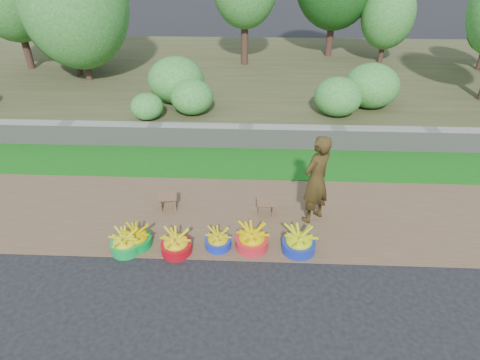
{
  "coord_description": "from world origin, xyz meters",
  "views": [
    {
      "loc": [
        0.25,
        -4.84,
        4.56
      ],
      "look_at": [
        -0.02,
        1.3,
        0.75
      ],
      "focal_mm": 30.0,
      "sensor_mm": 36.0,
      "label": 1
    }
  ],
  "objects_px": {
    "basin_d": "(218,240)",
    "stool_right": "(266,204)",
    "stool_left": "(167,198)",
    "basin_e": "(252,239)",
    "basin_f": "(299,242)",
    "basin_a": "(125,243)",
    "vendor_woman": "(316,180)",
    "basin_c": "(176,244)",
    "basin_b": "(137,238)"
  },
  "relations": [
    {
      "from": "stool_left",
      "to": "vendor_woman",
      "type": "bearing_deg",
      "value": -3.84
    },
    {
      "from": "basin_a",
      "to": "stool_right",
      "type": "bearing_deg",
      "value": 25.1
    },
    {
      "from": "basin_e",
      "to": "vendor_woman",
      "type": "distance_m",
      "value": 1.54
    },
    {
      "from": "basin_e",
      "to": "basin_f",
      "type": "distance_m",
      "value": 0.78
    },
    {
      "from": "basin_c",
      "to": "stool_right",
      "type": "distance_m",
      "value": 1.85
    },
    {
      "from": "basin_d",
      "to": "vendor_woman",
      "type": "height_order",
      "value": "vendor_woman"
    },
    {
      "from": "basin_c",
      "to": "basin_d",
      "type": "distance_m",
      "value": 0.7
    },
    {
      "from": "basin_b",
      "to": "stool_right",
      "type": "distance_m",
      "value": 2.39
    },
    {
      "from": "basin_e",
      "to": "basin_f",
      "type": "height_order",
      "value": "basin_f"
    },
    {
      "from": "stool_left",
      "to": "vendor_woman",
      "type": "height_order",
      "value": "vendor_woman"
    },
    {
      "from": "basin_d",
      "to": "stool_right",
      "type": "relative_size",
      "value": 1.26
    },
    {
      "from": "basin_f",
      "to": "vendor_woman",
      "type": "height_order",
      "value": "vendor_woman"
    },
    {
      "from": "stool_right",
      "to": "stool_left",
      "type": "bearing_deg",
      "value": 177.2
    },
    {
      "from": "basin_d",
      "to": "basin_e",
      "type": "xyz_separation_m",
      "value": [
        0.57,
        0.01,
        0.04
      ]
    },
    {
      "from": "basin_d",
      "to": "vendor_woman",
      "type": "xyz_separation_m",
      "value": [
        1.67,
        0.85,
        0.72
      ]
    },
    {
      "from": "basin_e",
      "to": "stool_left",
      "type": "relative_size",
      "value": 1.41
    },
    {
      "from": "basin_b",
      "to": "basin_e",
      "type": "distance_m",
      "value": 1.94
    },
    {
      "from": "basin_e",
      "to": "basin_a",
      "type": "bearing_deg",
      "value": -175.4
    },
    {
      "from": "stool_left",
      "to": "basin_e",
      "type": "bearing_deg",
      "value": -32.18
    },
    {
      "from": "basin_b",
      "to": "basin_c",
      "type": "height_order",
      "value": "basin_c"
    },
    {
      "from": "stool_left",
      "to": "basin_a",
      "type": "bearing_deg",
      "value": -111.91
    },
    {
      "from": "vendor_woman",
      "to": "basin_e",
      "type": "bearing_deg",
      "value": -5.68
    },
    {
      "from": "basin_a",
      "to": "basin_f",
      "type": "distance_m",
      "value": 2.88
    },
    {
      "from": "basin_a",
      "to": "basin_d",
      "type": "height_order",
      "value": "basin_a"
    },
    {
      "from": "basin_f",
      "to": "stool_left",
      "type": "bearing_deg",
      "value": 155.98
    },
    {
      "from": "basin_b",
      "to": "stool_left",
      "type": "distance_m",
      "value": 1.11
    },
    {
      "from": "basin_a",
      "to": "basin_d",
      "type": "bearing_deg",
      "value": 5.79
    },
    {
      "from": "basin_c",
      "to": "basin_e",
      "type": "height_order",
      "value": "basin_e"
    },
    {
      "from": "basin_e",
      "to": "basin_f",
      "type": "relative_size",
      "value": 0.99
    },
    {
      "from": "basin_c",
      "to": "vendor_woman",
      "type": "xyz_separation_m",
      "value": [
        2.35,
        1.0,
        0.69
      ]
    },
    {
      "from": "basin_a",
      "to": "stool_left",
      "type": "xyz_separation_m",
      "value": [
        0.48,
        1.19,
        0.1
      ]
    },
    {
      "from": "stool_right",
      "to": "vendor_woman",
      "type": "distance_m",
      "value": 1.06
    },
    {
      "from": "basin_c",
      "to": "stool_left",
      "type": "height_order",
      "value": "basin_c"
    },
    {
      "from": "basin_b",
      "to": "vendor_woman",
      "type": "height_order",
      "value": "vendor_woman"
    },
    {
      "from": "basin_d",
      "to": "stool_left",
      "type": "relative_size",
      "value": 1.13
    },
    {
      "from": "basin_e",
      "to": "basin_f",
      "type": "bearing_deg",
      "value": -3.64
    },
    {
      "from": "basin_b",
      "to": "basin_d",
      "type": "distance_m",
      "value": 1.38
    },
    {
      "from": "stool_right",
      "to": "vendor_woman",
      "type": "xyz_separation_m",
      "value": [
        0.86,
        -0.09,
        0.61
      ]
    },
    {
      "from": "basin_a",
      "to": "basin_e",
      "type": "relative_size",
      "value": 0.9
    },
    {
      "from": "basin_c",
      "to": "basin_f",
      "type": "height_order",
      "value": "basin_f"
    },
    {
      "from": "basin_e",
      "to": "basin_c",
      "type": "bearing_deg",
      "value": -172.41
    },
    {
      "from": "stool_right",
      "to": "vendor_woman",
      "type": "height_order",
      "value": "vendor_woman"
    },
    {
      "from": "basin_e",
      "to": "stool_right",
      "type": "bearing_deg",
      "value": 75.23
    },
    {
      "from": "basin_b",
      "to": "stool_left",
      "type": "relative_size",
      "value": 1.25
    },
    {
      "from": "basin_f",
      "to": "stool_left",
      "type": "distance_m",
      "value": 2.63
    },
    {
      "from": "basin_b",
      "to": "basin_c",
      "type": "bearing_deg",
      "value": -10.51
    },
    {
      "from": "basin_b",
      "to": "basin_f",
      "type": "bearing_deg",
      "value": -0.26
    },
    {
      "from": "stool_left",
      "to": "basin_d",
      "type": "bearing_deg",
      "value": -44.44
    },
    {
      "from": "basin_c",
      "to": "basin_e",
      "type": "relative_size",
      "value": 0.93
    },
    {
      "from": "basin_c",
      "to": "basin_d",
      "type": "relative_size",
      "value": 1.17
    }
  ]
}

